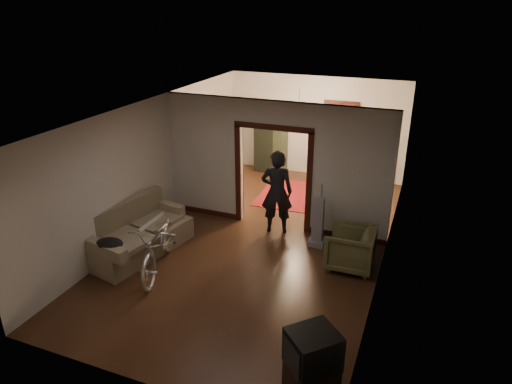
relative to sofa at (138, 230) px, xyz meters
The scene contains 24 objects.
floor 2.54m from the sofa, 33.82° to the left, with size 5.00×8.50×0.01m, color black.
ceiling 3.39m from the sofa, 33.82° to the left, with size 5.00×8.50×0.01m, color white.
wall_back 6.07m from the sofa, 69.85° to the left, with size 5.00×0.02×2.80m, color beige.
wall_left 1.71m from the sofa, 107.33° to the left, with size 0.02×8.50×2.80m, color beige.
wall_right 4.86m from the sofa, 16.87° to the left, with size 0.02×8.50×2.80m, color beige.
partition_wall 3.11m from the sofa, 45.92° to the left, with size 5.00×0.14×2.80m, color beige.
door_casing 3.03m from the sofa, 45.92° to the left, with size 1.74×0.20×2.32m, color black.
far_window 6.33m from the sofa, 63.68° to the left, with size 0.98×0.06×1.28m, color black.
chandelier 4.77m from the sofa, 61.98° to the left, with size 0.24×0.24×0.24m, color #FFE0A5.
light_switch 3.81m from the sofa, 33.46° to the left, with size 0.08×0.01×0.12m, color silver.
sofa is the anchor object (origin of this frame).
rolled_paper 0.32m from the sofa, 71.57° to the left, with size 0.11×0.11×0.87m, color beige.
jacket 0.93m from the sofa, 86.86° to the right, with size 0.51×0.38×0.15m, color black.
bicycle 0.81m from the sofa, 27.10° to the right, with size 0.70×2.01×1.06m, color silver.
armchair 4.12m from the sofa, 13.96° to the left, with size 0.85×0.87×0.80m, color brown.
tv_stand 4.72m from the sofa, 28.73° to the right, with size 0.56×0.51×0.51m, color black.
crt_tv 4.72m from the sofa, 28.73° to the right, with size 0.58×0.52×0.50m, color black.
vacuum 3.58m from the sofa, 25.75° to the left, with size 0.33×0.26×1.07m, color gray.
person 2.94m from the sofa, 39.70° to the left, with size 0.67×0.44×1.84m, color black.
oriental_rug 4.36m from the sofa, 63.67° to the left, with size 1.50×1.97×0.02m, color maroon.
locker 5.50m from the sofa, 81.43° to the left, with size 0.87×0.49×1.75m, color #2C3721.
globe 5.68m from the sofa, 81.43° to the left, with size 0.27×0.27×0.27m, color #1E5972.
desk 5.84m from the sofa, 58.36° to the left, with size 1.03×0.58×0.76m, color black.
desk_chair 5.39m from the sofa, 60.83° to the left, with size 0.44×0.44×0.99m, color black.
Camera 1 is at (3.02, -7.96, 4.68)m, focal length 32.00 mm.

